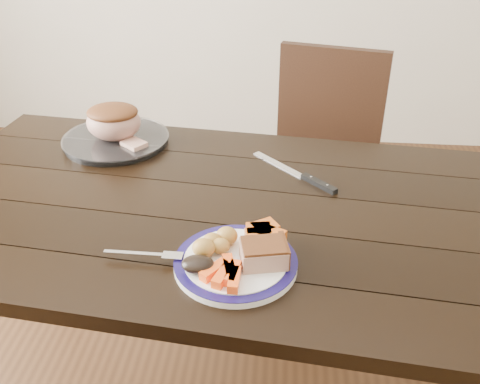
# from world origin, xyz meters

# --- Properties ---
(dining_table) EXTENTS (1.69, 1.06, 0.75)m
(dining_table) POSITION_xyz_m (-0.00, 0.00, 0.66)
(dining_table) COLOR black
(dining_table) RESTS_ON ground
(chair_far) EXTENTS (0.51, 0.52, 0.93)m
(chair_far) POSITION_xyz_m (0.34, 0.74, 0.52)
(chair_far) COLOR black
(chair_far) RESTS_ON ground
(dinner_plate) EXTENTS (0.27, 0.27, 0.02)m
(dinner_plate) POSITION_xyz_m (0.09, -0.25, 0.76)
(dinner_plate) COLOR white
(dinner_plate) RESTS_ON dining_table
(plate_rim) EXTENTS (0.27, 0.27, 0.02)m
(plate_rim) POSITION_xyz_m (0.09, -0.25, 0.77)
(plate_rim) COLOR #140E46
(plate_rim) RESTS_ON dinner_plate
(serving_platter) EXTENTS (0.33, 0.33, 0.02)m
(serving_platter) POSITION_xyz_m (-0.35, 0.33, 0.76)
(serving_platter) COLOR white
(serving_platter) RESTS_ON dining_table
(pork_slice) EXTENTS (0.11, 0.10, 0.04)m
(pork_slice) POSITION_xyz_m (0.15, -0.26, 0.79)
(pork_slice) COLOR tan
(pork_slice) RESTS_ON dinner_plate
(roasted_potatoes) EXTENTS (0.10, 0.10, 0.04)m
(roasted_potatoes) POSITION_xyz_m (0.04, -0.22, 0.79)
(roasted_potatoes) COLOR gold
(roasted_potatoes) RESTS_ON dinner_plate
(carrot_batons) EXTENTS (0.09, 0.11, 0.02)m
(carrot_batons) POSITION_xyz_m (0.08, -0.31, 0.78)
(carrot_batons) COLOR #FF5615
(carrot_batons) RESTS_ON dinner_plate
(pumpkin_wedges) EXTENTS (0.10, 0.10, 0.04)m
(pumpkin_wedges) POSITION_xyz_m (0.15, -0.19, 0.79)
(pumpkin_wedges) COLOR orange
(pumpkin_wedges) RESTS_ON dinner_plate
(dark_mushroom) EXTENTS (0.07, 0.05, 0.03)m
(dark_mushroom) POSITION_xyz_m (0.02, -0.30, 0.79)
(dark_mushroom) COLOR black
(dark_mushroom) RESTS_ON dinner_plate
(fork) EXTENTS (0.18, 0.03, 0.00)m
(fork) POSITION_xyz_m (-0.10, -0.26, 0.77)
(fork) COLOR silver
(fork) RESTS_ON dinner_plate
(roast_joint) EXTENTS (0.17, 0.15, 0.11)m
(roast_joint) POSITION_xyz_m (-0.35, 0.33, 0.82)
(roast_joint) COLOR tan
(roast_joint) RESTS_ON serving_platter
(cut_slice) EXTENTS (0.09, 0.09, 0.02)m
(cut_slice) POSITION_xyz_m (-0.27, 0.27, 0.78)
(cut_slice) COLOR tan
(cut_slice) RESTS_ON serving_platter
(carving_knife) EXTENTS (0.24, 0.24, 0.01)m
(carving_knife) POSITION_xyz_m (0.26, 0.14, 0.76)
(carving_knife) COLOR silver
(carving_knife) RESTS_ON dining_table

